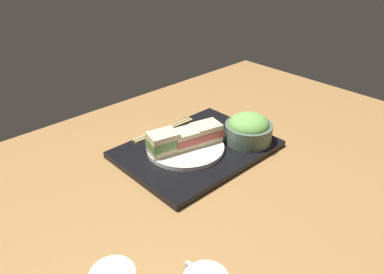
% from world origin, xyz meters
% --- Properties ---
extents(ground_plane, '(1.40, 1.00, 0.03)m').
position_xyz_m(ground_plane, '(0.00, 0.00, -0.01)').
color(ground_plane, olive).
extents(serving_tray, '(0.40, 0.30, 0.02)m').
position_xyz_m(serving_tray, '(0.02, -0.07, 0.01)').
color(serving_tray, black).
rests_on(serving_tray, ground_plane).
extents(sandwich_plate, '(0.21, 0.21, 0.01)m').
position_xyz_m(sandwich_plate, '(0.06, -0.08, 0.02)').
color(sandwich_plate, white).
rests_on(sandwich_plate, serving_tray).
extents(sandwich_near, '(0.09, 0.07, 0.05)m').
position_xyz_m(sandwich_near, '(-0.01, -0.07, 0.05)').
color(sandwich_near, beige).
rests_on(sandwich_near, sandwich_plate).
extents(sandwich_middle, '(0.09, 0.07, 0.05)m').
position_xyz_m(sandwich_middle, '(0.06, -0.08, 0.05)').
color(sandwich_middle, beige).
rests_on(sandwich_middle, sandwich_plate).
extents(sandwich_far, '(0.09, 0.07, 0.06)m').
position_xyz_m(sandwich_far, '(0.12, -0.10, 0.06)').
color(sandwich_far, beige).
rests_on(sandwich_far, sandwich_plate).
extents(salad_bowl, '(0.13, 0.13, 0.08)m').
position_xyz_m(salad_bowl, '(-0.10, -0.00, 0.05)').
color(salad_bowl, '#4C6051').
rests_on(salad_bowl, serving_tray).
extents(chopsticks_pair, '(0.21, 0.02, 0.01)m').
position_xyz_m(chopsticks_pair, '(0.03, -0.20, 0.02)').
color(chopsticks_pair, tan).
rests_on(chopsticks_pair, serving_tray).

